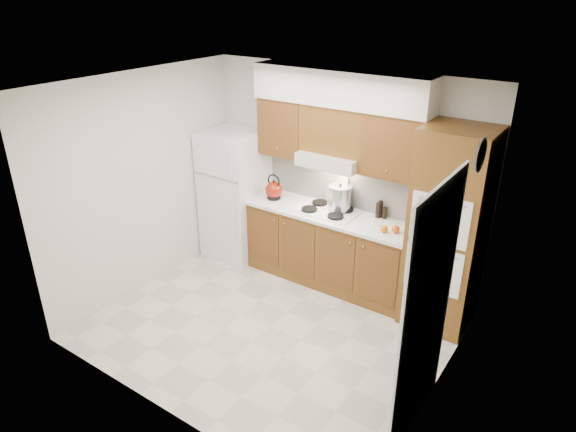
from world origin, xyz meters
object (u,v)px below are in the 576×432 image
at_px(kettle, 274,190).
at_px(stock_pot, 340,198).
at_px(oven_cabinet, 448,231).
at_px(fridge, 236,195).

relative_size(kettle, stock_pot, 0.78).
bearing_deg(oven_cabinet, stock_pot, 174.46).
xyz_separation_m(fridge, oven_cabinet, (2.85, 0.03, 0.24)).
distance_m(oven_cabinet, stock_pot, 1.36).
xyz_separation_m(fridge, stock_pot, (1.49, 0.17, 0.25)).
bearing_deg(fridge, oven_cabinet, 0.70).
bearing_deg(kettle, stock_pot, 7.27).
distance_m(fridge, oven_cabinet, 2.86).
bearing_deg(stock_pot, oven_cabinet, -5.54).
bearing_deg(kettle, oven_cabinet, -1.76).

